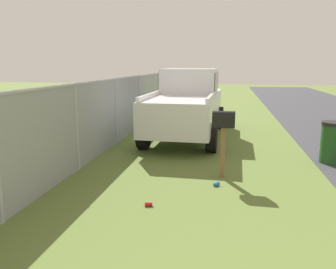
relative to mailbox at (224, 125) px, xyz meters
name	(u,v)px	position (x,y,z in m)	size (l,w,h in m)	color
mailbox	(224,125)	(0.00, 0.00, 0.00)	(0.23, 0.44, 1.34)	brown
pickup_truck	(188,101)	(3.92, 1.16, 0.04)	(5.32, 2.18, 2.09)	silver
trash_bin	(333,142)	(1.47, -2.46, -0.58)	(0.55, 0.55, 0.95)	#1E4C1E
fence_section	(116,109)	(2.53, 3.05, -0.06)	(15.48, 0.07, 1.85)	#9EA3A8
litter_can_near_hydrant	(217,184)	(-0.55, 0.09, -1.03)	(0.07, 0.07, 0.12)	blue
litter_can_midfield_b	(149,204)	(-1.67, 1.12, -1.03)	(0.07, 0.07, 0.12)	red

